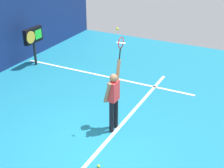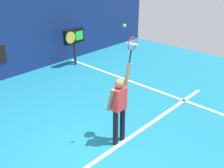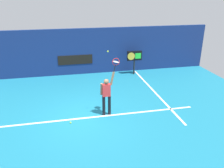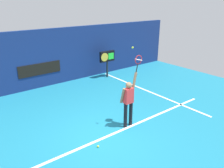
{
  "view_description": "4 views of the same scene",
  "coord_description": "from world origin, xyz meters",
  "px_view_note": "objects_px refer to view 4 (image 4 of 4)",
  "views": [
    {
      "loc": [
        -5.87,
        -3.39,
        5.13
      ],
      "look_at": [
        0.99,
        0.1,
        1.39
      ],
      "focal_mm": 52.28,
      "sensor_mm": 36.0,
      "label": 1
    },
    {
      "loc": [
        -3.13,
        -3.56,
        4.1
      ],
      "look_at": [
        1.36,
        0.63,
        1.26
      ],
      "focal_mm": 43.24,
      "sensor_mm": 36.0,
      "label": 2
    },
    {
      "loc": [
        -0.62,
        -8.72,
        5.07
      ],
      "look_at": [
        1.28,
        0.28,
        1.35
      ],
      "focal_mm": 36.71,
      "sensor_mm": 36.0,
      "label": 3
    },
    {
      "loc": [
        -3.94,
        -5.35,
        4.33
      ],
      "look_at": [
        0.83,
        0.78,
        1.44
      ],
      "focal_mm": 36.6,
      "sensor_mm": 36.0,
      "label": 4
    }
  ],
  "objects_px": {
    "tennis_player": "(128,100)",
    "tennis_racket": "(138,61)",
    "scoreboard_clock": "(107,57)",
    "tennis_ball": "(133,48)",
    "spare_ball": "(98,146)"
  },
  "relations": [
    {
      "from": "tennis_player",
      "to": "tennis_racket",
      "type": "xyz_separation_m",
      "value": [
        0.4,
        -0.0,
        1.37
      ]
    },
    {
      "from": "scoreboard_clock",
      "to": "tennis_player",
      "type": "bearing_deg",
      "value": -119.14
    },
    {
      "from": "tennis_racket",
      "to": "tennis_ball",
      "type": "relative_size",
      "value": 9.19
    },
    {
      "from": "tennis_racket",
      "to": "tennis_ball",
      "type": "bearing_deg",
      "value": -170.01
    },
    {
      "from": "tennis_ball",
      "to": "tennis_racket",
      "type": "bearing_deg",
      "value": 9.99
    },
    {
      "from": "tennis_racket",
      "to": "spare_ball",
      "type": "height_order",
      "value": "tennis_racket"
    },
    {
      "from": "scoreboard_clock",
      "to": "spare_ball",
      "type": "distance_m",
      "value": 7.0
    },
    {
      "from": "tennis_player",
      "to": "spare_ball",
      "type": "bearing_deg",
      "value": -165.59
    },
    {
      "from": "scoreboard_clock",
      "to": "spare_ball",
      "type": "xyz_separation_m",
      "value": [
        -4.35,
        -5.36,
        -1.15
      ]
    },
    {
      "from": "tennis_player",
      "to": "tennis_ball",
      "type": "relative_size",
      "value": 29.22
    },
    {
      "from": "tennis_player",
      "to": "scoreboard_clock",
      "type": "height_order",
      "value": "tennis_player"
    },
    {
      "from": "tennis_ball",
      "to": "scoreboard_clock",
      "type": "height_order",
      "value": "tennis_ball"
    },
    {
      "from": "tennis_racket",
      "to": "spare_ball",
      "type": "relative_size",
      "value": 9.19
    },
    {
      "from": "tennis_player",
      "to": "scoreboard_clock",
      "type": "distance_m",
      "value": 5.66
    },
    {
      "from": "tennis_player",
      "to": "tennis_racket",
      "type": "height_order",
      "value": "tennis_racket"
    }
  ]
}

